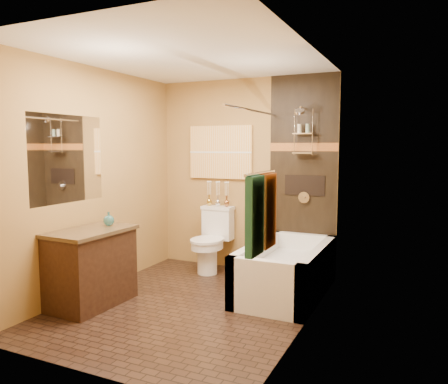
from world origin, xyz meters
The scene contains 23 objects.
floor centered at (0.00, 0.00, 0.00)m, with size 3.00×3.00×0.00m, color black.
wall_left centered at (-1.20, 0.00, 1.25)m, with size 0.02×3.00×2.50m, color #A57940.
wall_right centered at (1.20, 0.00, 1.25)m, with size 0.02×3.00×2.50m, color #A57940.
wall_back centered at (0.00, 1.50, 1.25)m, with size 2.40×0.02×2.50m, color #A57940.
wall_front centered at (0.00, -1.50, 1.25)m, with size 2.40×0.02×2.50m, color #A57940.
ceiling centered at (0.00, 0.00, 2.50)m, with size 3.00×3.00×0.00m, color silver.
alcove_tile_back centered at (0.78, 1.49, 1.25)m, with size 0.85×0.01×2.50m, color black.
alcove_tile_right centered at (1.19, 0.75, 1.25)m, with size 0.01×1.50×2.50m, color black.
mosaic_band_back centered at (0.78, 1.48, 1.62)m, with size 0.85×0.01×0.10m, color #994C1B.
mosaic_band_right centered at (1.18, 0.75, 1.62)m, with size 0.01×1.50×0.10m, color #994C1B.
alcove_niche centered at (0.80, 1.48, 1.15)m, with size 0.50×0.01×0.25m, color black.
shower_fixtures centered at (0.80, 1.38, 1.67)m, with size 0.24×0.33×1.16m.
curtain_rod centered at (0.40, 0.75, 2.02)m, with size 0.03×0.03×1.55m, color silver.
towel_bar centered at (1.15, -1.05, 1.45)m, with size 0.02×0.02×0.55m, color silver.
towel_teal centered at (1.16, -1.18, 1.18)m, with size 0.05×0.22×0.52m, color #1C5D53.
towel_rust centered at (1.16, -0.92, 1.18)m, with size 0.05×0.22×0.52m, color brown.
sunset_painting centered at (-0.34, 1.48, 1.55)m, with size 0.90×0.04×0.70m, color gold.
vanity_mirror centered at (-1.19, -0.41, 1.50)m, with size 0.01×1.00×0.90m, color white.
bathtub centered at (0.80, 0.75, 0.22)m, with size 0.80×1.50×0.55m.
toilet centered at (-0.34, 1.20, 0.42)m, with size 0.42×0.62×0.83m.
vanity centered at (-0.92, -0.41, 0.40)m, with size 0.57×0.91×0.79m.
teal_bottle centered at (-0.87, -0.17, 0.86)m, with size 0.12×0.12×0.18m, color #236869, non-canonical shape.
bud_vases centered at (-0.34, 1.39, 1.01)m, with size 0.33×0.07×0.32m.
Camera 1 is at (2.16, -3.80, 1.63)m, focal length 35.00 mm.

